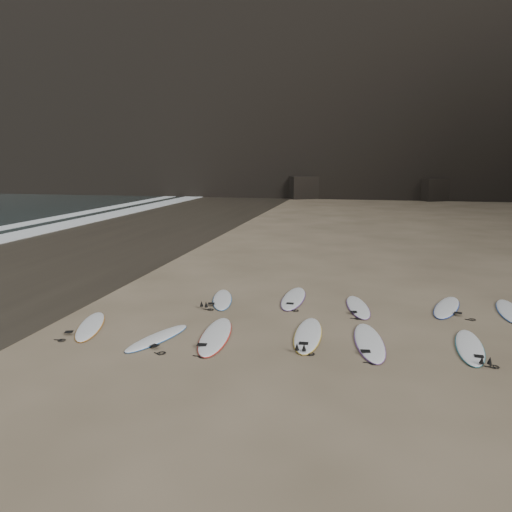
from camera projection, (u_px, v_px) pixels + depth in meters
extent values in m
plane|color=#897559|center=(314.00, 336.00, 12.47)|extent=(240.00, 240.00, 0.00)
cube|color=#383026|center=(73.00, 248.00, 24.77)|extent=(12.00, 200.00, 0.01)
cube|color=black|center=(442.00, 36.00, 64.13)|extent=(170.00, 32.00, 40.00)
cube|color=black|center=(430.00, 189.00, 53.75)|extent=(4.23, 4.46, 2.33)
cube|color=black|center=(301.00, 187.00, 56.65)|extent=(4.49, 4.76, 2.49)
ellipsoid|color=white|center=(157.00, 338.00, 12.26)|extent=(1.17, 2.27, 0.08)
ellipsoid|color=white|center=(215.00, 335.00, 12.39)|extent=(1.00, 2.85, 0.10)
ellipsoid|color=white|center=(308.00, 334.00, 12.47)|extent=(0.72, 2.68, 0.10)
ellipsoid|color=white|center=(369.00, 341.00, 11.98)|extent=(0.96, 2.75, 0.10)
ellipsoid|color=white|center=(470.00, 346.00, 11.67)|extent=(0.81, 2.50, 0.09)
ellipsoid|color=white|center=(222.00, 299.00, 15.62)|extent=(1.12, 2.41, 0.08)
ellipsoid|color=white|center=(293.00, 298.00, 15.73)|extent=(0.66, 2.70, 0.10)
ellipsoid|color=white|center=(358.00, 307.00, 14.83)|extent=(0.97, 2.45, 0.09)
ellipsoid|color=white|center=(447.00, 307.00, 14.79)|extent=(1.29, 2.59, 0.09)
ellipsoid|color=white|center=(509.00, 311.00, 14.44)|extent=(0.82, 2.49, 0.09)
ellipsoid|color=white|center=(90.00, 326.00, 13.13)|extent=(1.33, 2.45, 0.09)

